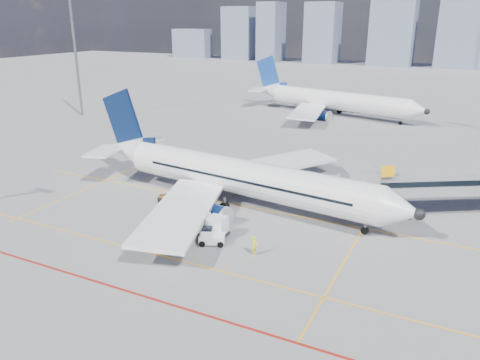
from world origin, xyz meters
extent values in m
plane|color=gray|center=(0.00, 0.00, 0.00)|extent=(420.00, 420.00, 0.00)
cube|color=#FFA70D|center=(0.00, 8.00, 0.01)|extent=(60.00, 0.18, 0.01)
cube|color=#FFA70D|center=(0.00, -6.00, 0.01)|extent=(80.00, 0.15, 0.01)
cube|color=#FFA70D|center=(14.00, 2.00, 0.01)|extent=(0.15, 28.00, 0.01)
cube|color=#FFA70D|center=(-20.00, 8.00, 0.01)|extent=(0.15, 30.00, 0.01)
cube|color=maroon|center=(0.00, -12.00, 0.01)|extent=(90.00, 0.25, 0.01)
cube|color=gray|center=(22.25, 16.15, 3.90)|extent=(20.84, 13.93, 2.60)
cube|color=black|center=(22.25, 16.15, 4.10)|extent=(20.52, 13.82, 0.55)
cube|color=gray|center=(12.70, 10.50, 3.90)|extent=(4.49, 4.56, 3.00)
cube|color=black|center=(17.00, 12.80, 0.35)|extent=(2.20, 1.00, 0.70)
cylinder|color=slate|center=(17.00, 12.80, 1.70)|extent=(0.56, 0.56, 2.70)
cube|color=#FFA70D|center=(15.50, 10.30, 5.70)|extent=(1.26, 0.82, 1.20)
cylinder|color=slate|center=(-55.00, 40.00, 12.50)|extent=(0.56, 0.56, 25.00)
cube|color=slate|center=(-119.26, 190.00, 7.52)|extent=(20.46, 8.03, 15.05)
cube|color=slate|center=(-90.71, 190.00, 13.11)|extent=(15.63, 9.86, 26.22)
cube|color=slate|center=(-72.58, 190.00, 14.05)|extent=(10.08, 15.13, 28.09)
cube|color=slate|center=(-46.02, 190.00, 13.87)|extent=(14.51, 14.61, 27.74)
cube|color=slate|center=(-13.68, 190.00, 14.87)|extent=(18.65, 15.03, 29.74)
cube|color=slate|center=(14.85, 190.00, 15.85)|extent=(19.75, 10.05, 31.71)
cylinder|color=white|center=(0.38, 8.45, 3.30)|extent=(31.60, 7.88, 4.07)
cone|color=white|center=(17.80, 6.30, 3.30)|extent=(4.23, 4.50, 4.07)
sphere|color=black|center=(19.25, 6.12, 3.30)|extent=(1.28, 1.28, 1.15)
cone|color=white|center=(-18.49, 10.78, 3.87)|extent=(7.13, 4.86, 4.07)
cube|color=black|center=(16.45, 6.46, 3.87)|extent=(1.75, 1.75, 0.47)
cube|color=white|center=(-0.02, 17.97, 2.18)|extent=(13.55, 17.57, 0.60)
cube|color=white|center=(-2.33, -0.69, 2.18)|extent=(10.23, 18.07, 0.60)
cylinder|color=#08173B|center=(0.60, 14.52, 0.87)|extent=(4.03, 2.85, 2.40)
cylinder|color=#08173B|center=(-0.88, 2.50, 0.87)|extent=(4.03, 2.85, 2.40)
cylinder|color=#BABBC1|center=(2.57, 14.28, 0.87)|extent=(0.67, 2.49, 2.47)
cylinder|color=#BABBC1|center=(1.09, 2.25, 0.87)|extent=(0.67, 2.49, 2.47)
cube|color=#08173B|center=(-18.49, 10.78, 7.48)|extent=(7.15, 1.21, 8.91)
cube|color=#08173B|center=(-16.00, 10.47, 4.97)|extent=(5.89, 1.03, 2.25)
cube|color=white|center=(-18.49, 14.15, 4.24)|extent=(5.58, 6.64, 0.23)
cube|color=white|center=(-19.31, 7.51, 4.24)|extent=(4.54, 6.46, 0.23)
cylinder|color=slate|center=(14.37, 6.72, 0.90)|extent=(0.31, 0.31, 1.80)
cylinder|color=black|center=(14.37, 6.72, 0.38)|extent=(0.79, 0.37, 0.76)
cylinder|color=slate|center=(-0.32, 11.27, 0.80)|extent=(0.36, 0.36, 1.60)
cylinder|color=black|center=(-0.32, 11.27, 0.50)|extent=(1.07, 0.77, 1.00)
cylinder|color=slate|center=(-0.99, 5.88, 0.80)|extent=(0.36, 0.36, 1.60)
cylinder|color=black|center=(-0.99, 5.88, 0.50)|extent=(1.07, 0.77, 1.00)
cube|color=black|center=(1.14, 10.38, 3.61)|extent=(25.52, 3.25, 0.27)
cube|color=black|center=(0.65, 6.38, 3.61)|extent=(25.52, 3.25, 0.27)
cylinder|color=white|center=(-4.05, 64.72, 3.30)|extent=(31.93, 12.04, 4.15)
cone|color=white|center=(13.25, 60.23, 3.30)|extent=(4.75, 4.98, 4.15)
sphere|color=black|center=(14.69, 59.85, 3.30)|extent=(1.43, 1.43, 1.17)
cone|color=white|center=(-22.79, 69.59, 3.89)|extent=(7.63, 5.73, 4.15)
cube|color=black|center=(11.91, 60.57, 3.89)|extent=(1.95, 1.95, 0.48)
cube|color=white|center=(-3.19, 74.39, 2.16)|extent=(15.27, 17.18, 0.61)
cube|color=white|center=(-8.00, 55.85, 2.16)|extent=(8.34, 18.22, 0.61)
cylinder|color=#08173B|center=(-3.01, 70.82, 0.83)|extent=(4.32, 3.33, 2.45)
cylinder|color=#08173B|center=(-6.11, 58.88, 0.83)|extent=(4.32, 3.33, 2.45)
cylinder|color=#BABBC1|center=(-1.06, 70.32, 0.83)|extent=(0.99, 2.52, 2.51)
cylinder|color=#BABBC1|center=(-4.16, 58.37, 0.83)|extent=(0.99, 2.52, 2.51)
cube|color=navy|center=(-22.79, 69.59, 7.55)|extent=(7.14, 2.16, 9.07)
cube|color=navy|center=(-20.32, 68.94, 5.00)|extent=(5.89, 1.82, 2.29)
cube|color=white|center=(-22.34, 72.99, 4.26)|extent=(6.11, 6.69, 0.23)
cube|color=white|center=(-24.05, 66.40, 4.26)|extent=(3.94, 6.32, 0.23)
cylinder|color=black|center=(-4.38, 67.66, 0.50)|extent=(1.13, 0.88, 1.00)
cylinder|color=black|center=(-5.77, 62.31, 0.50)|extent=(1.13, 0.88, 1.00)
cylinder|color=black|center=(9.85, 61.11, 0.38)|extent=(0.81, 0.46, 0.76)
cube|color=white|center=(1.84, -1.95, 0.60)|extent=(2.69, 2.09, 0.87)
cube|color=white|center=(1.44, -2.11, 1.24)|extent=(1.47, 1.56, 0.65)
cube|color=black|center=(1.44, -2.11, 1.46)|extent=(1.35, 1.47, 0.38)
cylinder|color=black|center=(1.26, -2.82, 0.30)|extent=(0.65, 0.45, 0.61)
cylinder|color=black|center=(0.81, -1.72, 0.30)|extent=(0.65, 0.45, 0.61)
cylinder|color=black|center=(2.86, -2.18, 0.30)|extent=(0.65, 0.45, 0.61)
cylinder|color=black|center=(2.42, -1.07, 0.30)|extent=(0.65, 0.45, 0.61)
cube|color=black|center=(0.60, -0.47, 0.35)|extent=(3.96, 1.84, 0.20)
cube|color=white|center=(-0.37, -0.49, 1.30)|extent=(1.73, 1.67, 1.68)
cube|color=white|center=(1.58, -0.44, 1.30)|extent=(1.73, 1.67, 1.68)
cylinder|color=black|center=(-0.90, -1.27, 0.17)|extent=(0.35, 0.16, 0.35)
cylinder|color=black|center=(-0.94, 0.25, 0.17)|extent=(0.35, 0.16, 0.35)
cylinder|color=black|center=(2.14, -1.18, 0.17)|extent=(0.35, 0.16, 0.35)
cylinder|color=black|center=(2.10, 0.34, 0.17)|extent=(0.35, 0.16, 0.35)
cube|color=black|center=(-7.40, 5.51, 0.40)|extent=(3.96, 2.43, 0.62)
cube|color=black|center=(-6.73, 5.74, 1.33)|extent=(5.33, 2.50, 1.64)
cube|color=#FFA70D|center=(-6.88, 6.20, 1.33)|extent=(5.10, 1.73, 1.70)
cube|color=#FFA70D|center=(-6.57, 5.27, 1.33)|extent=(5.10, 1.73, 1.70)
cylinder|color=black|center=(-8.56, 4.48, 0.27)|extent=(0.57, 0.37, 0.53)
cylinder|color=black|center=(-8.94, 5.66, 0.27)|extent=(0.57, 0.37, 0.53)
cylinder|color=black|center=(-5.86, 5.37, 0.27)|extent=(0.57, 0.37, 0.53)
cylinder|color=black|center=(-6.24, 6.55, 0.27)|extent=(0.57, 0.37, 0.53)
imported|color=yellow|center=(6.34, -2.15, 0.93)|extent=(0.58, 0.76, 1.85)
camera|label=1|loc=(21.96, -36.73, 20.35)|focal=35.00mm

